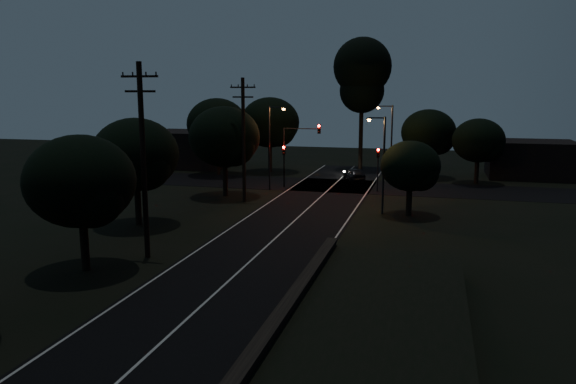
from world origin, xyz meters
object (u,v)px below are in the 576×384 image
Objects in this scene: streetlight_c at (382,158)px; utility_pole_mid at (143,158)px; tall_pine at (362,75)px; streetlight_a at (271,142)px; signal_right at (378,161)px; car at (354,174)px; streetlight_b at (390,139)px; utility_pole_far at (243,138)px; signal_mast at (301,144)px; signal_left at (284,159)px.

utility_pole_mid is at bearing -128.26° from streetlight_c.
tall_pine is 1.96× the size of streetlight_a.
signal_right is 6.83m from car.
tall_pine is 13.56m from streetlight_b.
utility_pole_far is at bearing 90.00° from utility_pole_mid.
utility_pole_far is at bearing -96.59° from streetlight_a.
streetlight_c is (11.83, 15.00, -1.39)m from utility_pole_mid.
streetlight_c is (8.74, -9.99, 0.01)m from signal_mast.
signal_left is 2.77m from streetlight_a.
streetlight_c is (11.83, -2.00, -1.13)m from utility_pole_far.
streetlight_c reaches higher than signal_left.
streetlight_b is (0.71, 4.01, 1.80)m from signal_right.
utility_pole_far is 2.56× the size of signal_left.
streetlight_a is at bearing -110.36° from tall_pine.
utility_pole_far is at bearing -106.93° from tall_pine.
utility_pole_far is 12.05m from streetlight_c.
tall_pine is at bearing 73.07° from utility_pole_far.
utility_pole_far is at bearing -143.00° from signal_right.
streetlight_b is at bearing 131.23° from car.
signal_mast is 0.78× the size of streetlight_a.
signal_right is 0.51× the size of streetlight_a.
tall_pine is 17.61m from signal_right.
utility_pole_mid is 17.00m from utility_pole_far.
signal_right is at bearing -76.51° from tall_pine.
streetlight_c reaches higher than signal_mast.
streetlight_c is at bearing -87.86° from streetlight_b.
signal_mast is 0.83× the size of streetlight_c.
streetlight_b is (11.31, 12.00, -0.85)m from utility_pole_far.
signal_right is at bearing 0.00° from signal_left.
signal_mast is 13.28m from streetlight_c.
utility_pole_far is 8.64m from signal_mast.
streetlight_a is (0.69, 23.00, -1.10)m from utility_pole_mid.
signal_right is at bearing 93.77° from car.
utility_pole_mid reaches higher than signal_left.
streetlight_a reaches higher than signal_right.
utility_pole_mid is 19.15m from streetlight_c.
signal_right is (3.60, -15.01, -8.46)m from tall_pine.
signal_right is 10.18m from streetlight_c.
streetlight_c is at bearing -9.60° from utility_pole_far.
tall_pine is 3.93× the size of car.
tall_pine reaches higher than signal_right.
utility_pole_mid is 0.70× the size of tall_pine.
signal_right is 0.51× the size of streetlight_b.
signal_right is 0.66× the size of signal_mast.
utility_pole_mid is 1.05× the size of utility_pole_far.
signal_mast is 9.15m from streetlight_b.
utility_pole_far is 16.51m from streetlight_b.
signal_left is 0.66× the size of signal_mast.
utility_pole_mid is 40.99m from tall_pine.
streetlight_b is (10.61, 6.00, 0.00)m from streetlight_a.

